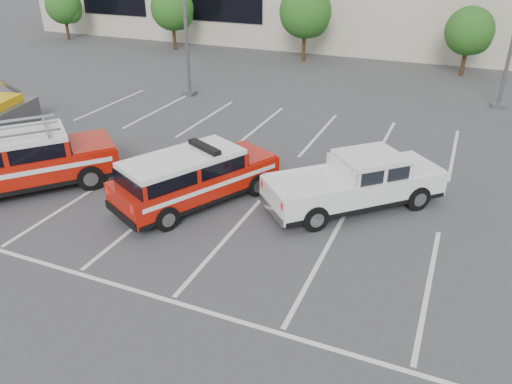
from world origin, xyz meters
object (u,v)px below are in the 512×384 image
tree_left (174,10)px  tree_mid_left (307,14)px  tree_far_left (65,7)px  white_pickup (355,187)px  ladder_suv (23,164)px  fire_chief_suv (194,181)px  tree_mid_right (471,33)px

tree_left → tree_mid_left: 10.00m
tree_far_left → tree_mid_left: 20.01m
tree_far_left → white_pickup: 33.51m
tree_left → ladder_suv: size_ratio=0.79×
fire_chief_suv → ladder_suv: ladder_suv is taller
ladder_suv → tree_mid_right: bearing=100.8°
tree_mid_right → white_pickup: 18.97m
tree_mid_right → white_pickup: size_ratio=0.77×
tree_mid_left → tree_far_left: bearing=-180.0°
tree_left → white_pickup: bearing=-46.6°
tree_mid_left → ladder_suv: tree_mid_left is taller
tree_far_left → tree_mid_right: 30.00m
ladder_suv → white_pickup: bearing=57.3°
tree_mid_right → ladder_suv: bearing=-119.9°
tree_left → ladder_suv: tree_left is taller
tree_far_left → fire_chief_suv: bearing=-41.5°
tree_far_left → tree_mid_left: size_ratio=0.82×
white_pickup → tree_mid_left: bearing=158.6°
tree_far_left → white_pickup: tree_far_left is taller
tree_mid_right → tree_left: bearing=180.0°
tree_mid_left → fire_chief_suv: tree_mid_left is taller
tree_left → tree_mid_left: size_ratio=0.91×
tree_left → tree_mid_right: size_ratio=1.11×
fire_chief_suv → white_pickup: bearing=47.1°
tree_far_left → tree_mid_right: same height
tree_mid_left → tree_mid_right: bearing=-0.0°
tree_far_left → white_pickup: bearing=-34.1°
tree_left → tree_far_left: bearing=-180.0°
tree_mid_left → fire_chief_suv: (3.07, -20.44, -2.29)m
tree_mid_left → white_pickup: bearing=-67.6°
white_pickup → tree_far_left: bearing=-167.8°
tree_mid_left → tree_mid_right: tree_mid_left is taller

